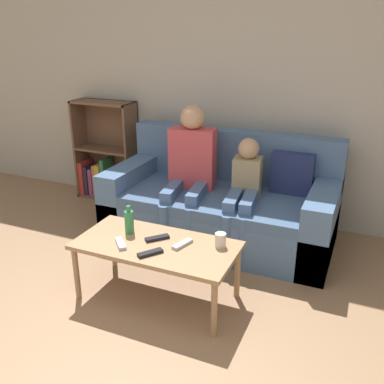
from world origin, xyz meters
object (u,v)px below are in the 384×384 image
tv_remote_3 (182,244)px  cup_near (220,240)px  bottle (129,222)px  person_adult (190,163)px  tv_remote_2 (121,243)px  couch (222,206)px  coffee_table (156,249)px  tv_remote_0 (157,238)px  person_child (244,190)px  bookshelf (105,159)px  tv_remote_1 (150,253)px

tv_remote_3 → cup_near: bearing=37.5°
cup_near → bottle: size_ratio=0.46×
person_adult → tv_remote_2: size_ratio=7.64×
couch → coffee_table: couch is taller
tv_remote_0 → tv_remote_2: same height
person_adult → person_child: size_ratio=1.26×
person_adult → tv_remote_3: (0.36, -0.95, -0.26)m
tv_remote_0 → bookshelf: bearing=176.8°
person_child → tv_remote_1: 1.12m
tv_remote_2 → couch: bearing=32.1°
coffee_table → tv_remote_1: 0.16m
person_adult → tv_remote_3: bearing=-77.1°
couch → tv_remote_0: (-0.12, -1.02, 0.14)m
couch → coffee_table: size_ratio=1.79×
couch → tv_remote_2: bearing=-104.5°
coffee_table → person_adult: person_adult is taller
tv_remote_3 → coffee_table: bearing=-148.6°
couch → tv_remote_0: couch is taller
person_adult → person_child: bearing=-14.6°
couch → tv_remote_0: 1.04m
couch → person_child: bearing=-32.2°
tv_remote_0 → bottle: bottle is taller
coffee_table → tv_remote_2: tv_remote_2 is taller
tv_remote_3 → tv_remote_1: bearing=-109.4°
tv_remote_1 → bottle: (-0.29, 0.22, 0.08)m
person_adult → tv_remote_1: (0.21, -1.14, -0.26)m
tv_remote_1 → bottle: 0.37m
tv_remote_0 → tv_remote_3: (0.20, -0.01, 0.00)m
cup_near → tv_remote_3: 0.26m
person_adult → tv_remote_3: person_adult is taller
coffee_table → tv_remote_0: size_ratio=7.05×
bookshelf → coffee_table: (1.45, -1.52, -0.04)m
bookshelf → person_adult: bearing=-22.5°
person_adult → tv_remote_2: person_adult is taller
couch → cup_near: (0.32, -0.94, 0.18)m
couch → tv_remote_0: size_ratio=12.61×
coffee_table → tv_remote_3: (0.18, 0.05, 0.05)m
tv_remote_0 → bottle: bearing=-140.8°
person_adult → tv_remote_2: (-0.03, -1.11, -0.26)m
coffee_table → tv_remote_3: 0.19m
tv_remote_0 → cup_near: bearing=53.0°
couch → person_child: (0.24, -0.15, 0.25)m
cup_near → tv_remote_3: size_ratio=0.55×
tv_remote_1 → person_child: bearing=111.1°
cup_near → tv_remote_2: size_ratio=0.62×
bookshelf → person_child: bearing=-18.3°
cup_near → tv_remote_1: 0.48m
bookshelf → cup_near: bookshelf is taller
bookshelf → tv_remote_2: size_ratio=6.90×
tv_remote_1 → tv_remote_3: same height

